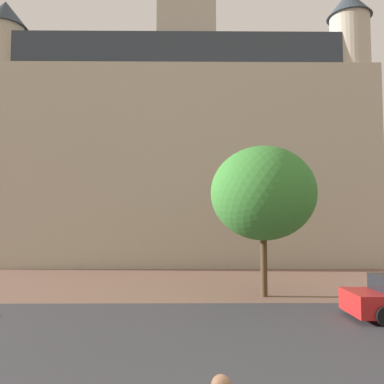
% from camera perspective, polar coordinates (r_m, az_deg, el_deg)
% --- Properties ---
extents(ground_plane, '(120.00, 120.00, 0.00)m').
position_cam_1_polar(ground_plane, '(14.47, -0.40, -17.36)').
color(ground_plane, brown).
extents(street_asphalt_strip, '(120.00, 8.88, 0.00)m').
position_cam_1_polar(street_asphalt_strip, '(11.86, -0.37, -20.41)').
color(street_asphalt_strip, '#38383D').
rests_on(street_asphalt_strip, ground_plane).
extents(landmark_building, '(28.34, 11.98, 32.56)m').
position_cam_1_polar(landmark_building, '(32.39, -1.76, 6.23)').
color(landmark_building, '#B2A893').
rests_on(landmark_building, ground_plane).
extents(tree_curb_far, '(4.61, 4.61, 6.56)m').
position_cam_1_polar(tree_curb_far, '(17.49, 10.30, -0.18)').
color(tree_curb_far, '#4C3823').
rests_on(tree_curb_far, ground_plane).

